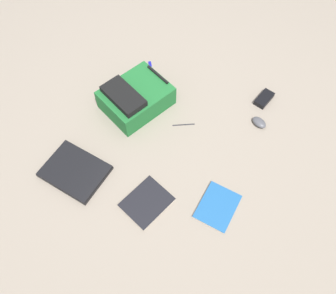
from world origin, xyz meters
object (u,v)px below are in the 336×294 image
power_brick (264,99)px  usb_stick (150,64)px  backpack (135,98)px  computer_mouse (259,122)px  laptop (75,171)px  pen_black (184,125)px  book_blue (218,207)px  book_comic (147,202)px

power_brick → usb_stick: (0.78, 0.07, -0.01)m
backpack → computer_mouse: (-0.72, -0.22, -0.06)m
laptop → pen_black: (-0.39, -0.57, -0.01)m
laptop → pen_black: bearing=-124.6°
backpack → book_blue: bearing=152.2°
power_brick → computer_mouse: bearing=100.9°
backpack → book_comic: backpack is taller
backpack → pen_black: 0.34m
pen_black → backpack: bearing=1.3°
pen_black → usb_stick: bearing=-38.3°
book_blue → power_brick: power_brick is taller
book_blue → power_brick: 0.79m
laptop → book_comic: 0.44m
power_brick → usb_stick: power_brick is taller
book_blue → laptop: bearing=13.0°
computer_mouse → pen_black: computer_mouse is taller
backpack → laptop: (0.06, 0.56, -0.06)m
computer_mouse → power_brick: bearing=34.0°
backpack → laptop: size_ratio=1.34×
book_blue → pen_black: bearing=-44.8°
pen_black → power_brick: bearing=-131.6°
book_comic → computer_mouse: bearing=-114.6°
book_blue → book_comic: bearing=24.2°
power_brick → pen_black: power_brick is taller
laptop → pen_black: 0.69m
laptop → book_comic: (-0.44, -0.03, -0.01)m
backpack → book_comic: bearing=125.6°
pen_black → usb_stick: 0.54m
laptop → book_comic: size_ratio=1.23×
book_comic → pen_black: book_comic is taller
usb_stick → pen_black: bearing=141.7°
power_brick → pen_black: 0.54m
laptop → computer_mouse: (-0.78, -0.78, 0.00)m
usb_stick → book_blue: bearing=138.4°
book_blue → computer_mouse: bearing=-90.5°
book_blue → power_brick: size_ratio=1.73×
book_comic → power_brick: 0.99m
laptop → book_comic: bearing=-176.3°
power_brick → usb_stick: size_ratio=2.73×
backpack → laptop: backpack is taller
backpack → usb_stick: bearing=-74.6°
laptop → power_brick: bearing=-127.7°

